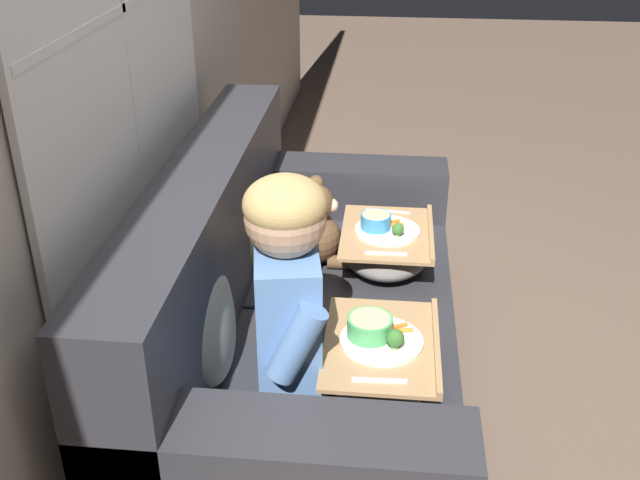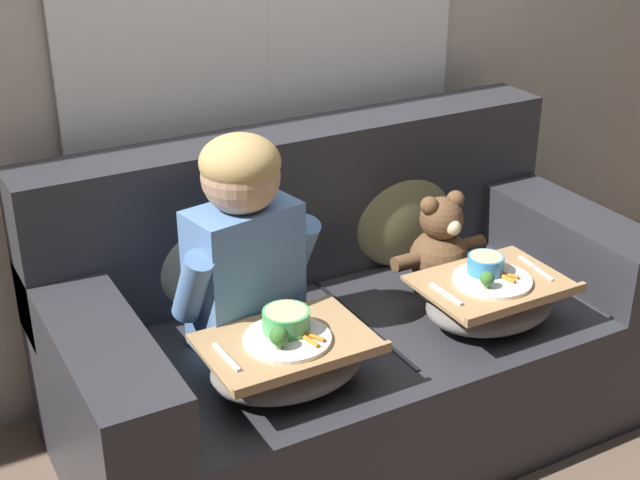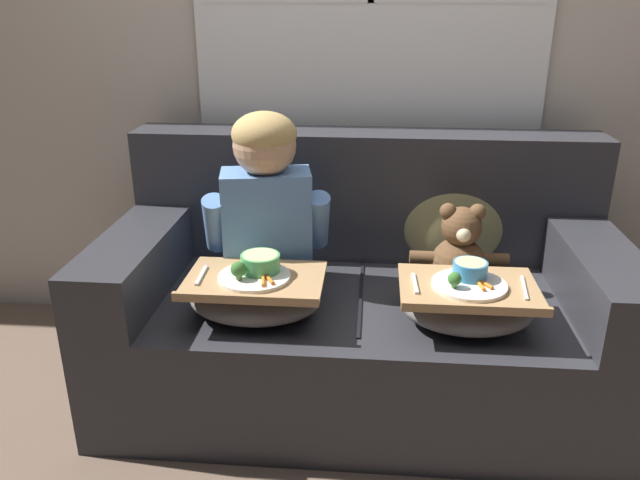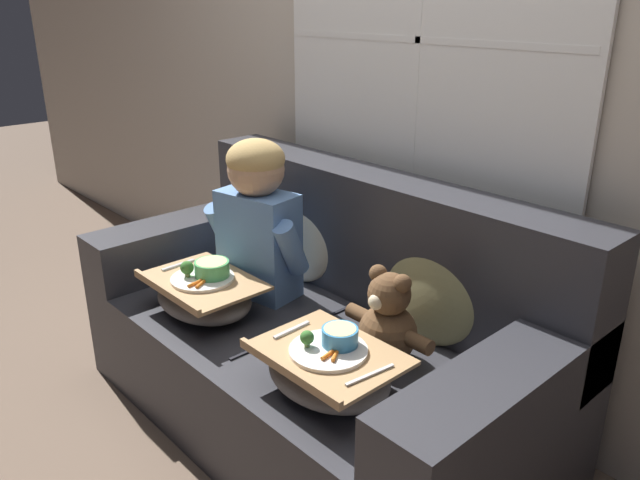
% 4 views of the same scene
% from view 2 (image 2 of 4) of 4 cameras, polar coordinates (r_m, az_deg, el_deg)
% --- Properties ---
extents(ground_plane, '(14.00, 14.00, 0.00)m').
position_cam_2_polar(ground_plane, '(2.96, 2.02, -11.85)').
color(ground_plane, brown).
extents(couch, '(1.80, 0.92, 0.92)m').
position_cam_2_polar(couch, '(2.83, 1.39, -5.77)').
color(couch, '#2D2D33').
rests_on(couch, ground_plane).
extents(throw_pillow_behind_child, '(0.40, 0.19, 0.42)m').
position_cam_2_polar(throw_pillow_behind_child, '(2.72, -6.87, -0.60)').
color(throw_pillow_behind_child, '#C1B293').
rests_on(throw_pillow_behind_child, couch).
extents(throw_pillow_behind_teddy, '(0.41, 0.20, 0.43)m').
position_cam_2_polar(throw_pillow_behind_teddy, '(3.01, 5.14, 2.14)').
color(throw_pillow_behind_teddy, '#898456').
rests_on(throw_pillow_behind_teddy, couch).
extents(child_figure, '(0.46, 0.25, 0.62)m').
position_cam_2_polar(child_figure, '(2.46, -4.95, 0.49)').
color(child_figure, '#5B84BC').
rests_on(child_figure, couch).
extents(teddy_bear, '(0.34, 0.24, 0.32)m').
position_cam_2_polar(teddy_bear, '(2.86, 7.72, -0.51)').
color(teddy_bear, brown).
rests_on(teddy_bear, couch).
extents(lap_tray_child, '(0.45, 0.32, 0.21)m').
position_cam_2_polar(lap_tray_child, '(2.38, -2.08, -7.63)').
color(lap_tray_child, slate).
rests_on(lap_tray_child, child_figure).
extents(lap_tray_teddy, '(0.43, 0.33, 0.20)m').
position_cam_2_polar(lap_tray_teddy, '(2.71, 10.85, -3.75)').
color(lap_tray_teddy, slate).
rests_on(lap_tray_teddy, teddy_bear).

